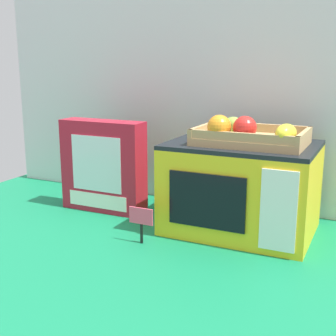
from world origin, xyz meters
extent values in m
plane|color=#147A4C|center=(0.00, 0.00, 0.00)|extent=(1.70, 1.70, 0.00)
cube|color=silver|center=(0.00, 0.23, 0.38)|extent=(1.61, 0.03, 0.76)
cube|color=yellow|center=(0.18, 0.01, 0.12)|extent=(0.41, 0.30, 0.25)
cube|color=black|center=(0.18, 0.01, 0.25)|extent=(0.41, 0.30, 0.01)
cube|color=black|center=(0.13, -0.14, 0.12)|extent=(0.21, 0.01, 0.15)
cube|color=white|center=(0.32, -0.14, 0.12)|extent=(0.09, 0.01, 0.21)
cube|color=tan|center=(0.21, 0.00, 0.27)|extent=(0.29, 0.20, 0.02)
cube|color=tan|center=(0.21, -0.09, 0.29)|extent=(0.29, 0.01, 0.02)
cube|color=tan|center=(0.21, 0.10, 0.29)|extent=(0.29, 0.01, 0.02)
cube|color=tan|center=(0.07, 0.00, 0.29)|extent=(0.01, 0.20, 0.02)
cube|color=tan|center=(0.35, 0.00, 0.29)|extent=(0.01, 0.20, 0.02)
sphere|color=orange|center=(0.14, -0.07, 0.31)|extent=(0.06, 0.06, 0.06)
sphere|color=red|center=(0.21, -0.06, 0.31)|extent=(0.06, 0.06, 0.06)
ellipsoid|color=yellow|center=(0.32, -0.06, 0.30)|extent=(0.06, 0.08, 0.05)
ellipsoid|color=#9EC647|center=(0.15, 0.02, 0.30)|extent=(0.09, 0.09, 0.05)
cube|color=#B2192D|center=(-0.28, 0.00, 0.15)|extent=(0.28, 0.08, 0.30)
cube|color=silver|center=(-0.28, -0.04, 0.16)|extent=(0.18, 0.00, 0.18)
cube|color=white|center=(-0.28, -0.04, 0.04)|extent=(0.22, 0.00, 0.05)
cylinder|color=black|center=(-0.03, -0.20, 0.03)|extent=(0.01, 0.01, 0.06)
cube|color=#F44C6B|center=(-0.03, -0.20, 0.08)|extent=(0.07, 0.00, 0.05)
camera|label=1|loc=(0.53, -1.21, 0.48)|focal=48.55mm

